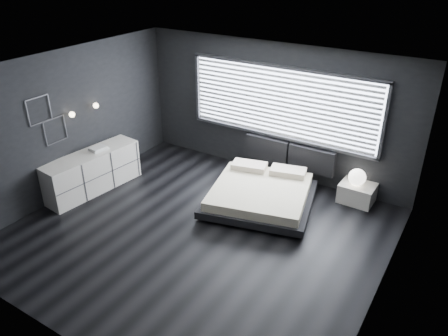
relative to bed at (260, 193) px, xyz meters
The scene contains 12 objects.
room 1.89m from the bed, 108.19° to the right, with size 6.04×6.00×2.80m.
window 1.90m from the bed, 101.66° to the left, with size 4.14×0.09×1.52m.
headboard 1.27m from the bed, 89.58° to the left, with size 1.96×0.16×0.52m.
sconce_near 3.86m from the bed, 157.84° to the right, with size 0.18×0.11×0.11m.
sconce_far 3.70m from the bed, 167.15° to the right, with size 0.18×0.11×0.11m.
wall_art_upper 4.28m from the bed, 150.28° to the right, with size 0.01×0.48×0.48m.
wall_art_lower 4.01m from the bed, 153.52° to the right, with size 0.01×0.48×0.48m.
bed is the anchor object (origin of this frame).
nightstand 1.88m from the bed, 35.26° to the left, with size 0.64×0.54×0.37m, color silver.
orb_lamp 1.85m from the bed, 34.69° to the left, with size 0.33×0.33×0.33m, color white.
dresser 3.38m from the bed, 157.90° to the right, with size 0.78×2.06×0.81m.
book_stack 3.33m from the bed, 161.12° to the right, with size 0.32×0.38×0.07m.
Camera 1 is at (3.66, -5.02, 4.46)m, focal length 35.00 mm.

